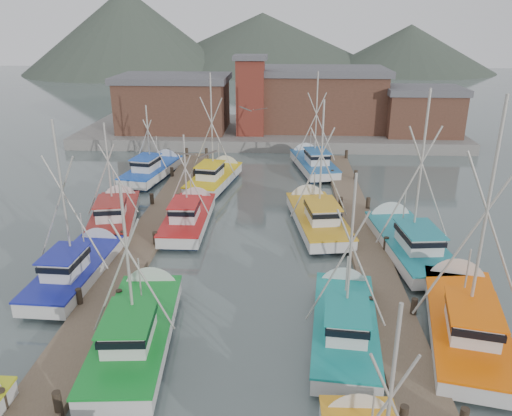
# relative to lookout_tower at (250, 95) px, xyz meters

# --- Properties ---
(ground) EXTENTS (260.00, 260.00, 0.00)m
(ground) POSITION_rel_lookout_tower_xyz_m (2.00, -33.00, -5.55)
(ground) COLOR #495755
(ground) RESTS_ON ground
(dock_left) EXTENTS (2.30, 46.00, 1.50)m
(dock_left) POSITION_rel_lookout_tower_xyz_m (-5.00, -28.96, -5.34)
(dock_left) COLOR brown
(dock_left) RESTS_ON ground
(dock_right) EXTENTS (2.30, 46.00, 1.50)m
(dock_right) POSITION_rel_lookout_tower_xyz_m (9.00, -28.96, -5.34)
(dock_right) COLOR brown
(dock_right) RESTS_ON ground
(quay) EXTENTS (44.00, 16.00, 1.20)m
(quay) POSITION_rel_lookout_tower_xyz_m (2.00, 4.00, -4.95)
(quay) COLOR gray
(quay) RESTS_ON ground
(shed_left) EXTENTS (12.72, 8.48, 6.20)m
(shed_left) POSITION_rel_lookout_tower_xyz_m (-9.00, 2.00, -1.21)
(shed_left) COLOR brown
(shed_left) RESTS_ON quay
(shed_center) EXTENTS (14.84, 9.54, 6.90)m
(shed_center) POSITION_rel_lookout_tower_xyz_m (8.00, 4.00, -0.86)
(shed_center) COLOR brown
(shed_center) RESTS_ON quay
(shed_right) EXTENTS (8.48, 6.36, 5.20)m
(shed_right) POSITION_rel_lookout_tower_xyz_m (19.00, 1.00, -1.71)
(shed_right) COLOR brown
(shed_right) RESTS_ON quay
(lookout_tower) EXTENTS (3.60, 3.60, 8.50)m
(lookout_tower) POSITION_rel_lookout_tower_xyz_m (0.00, 0.00, 0.00)
(lookout_tower) COLOR maroon
(lookout_tower) RESTS_ON quay
(distant_hills) EXTENTS (175.00, 140.00, 42.00)m
(distant_hills) POSITION_rel_lookout_tower_xyz_m (-10.76, 89.59, -5.55)
(distant_hills) COLOR #3A4438
(distant_hills) RESTS_ON ground
(boat_4) EXTENTS (3.64, 9.55, 8.41)m
(boat_4) POSITION_rel_lookout_tower_xyz_m (-2.46, -37.19, -4.87)
(boat_4) COLOR #0E1C31
(boat_4) RESTS_ON ground
(boat_5) EXTENTS (3.46, 8.92, 8.52)m
(boat_5) POSITION_rel_lookout_tower_xyz_m (6.64, -36.21, -4.87)
(boat_5) COLOR #0E1C31
(boat_5) RESTS_ON ground
(boat_6) EXTENTS (3.87, 8.62, 9.59)m
(boat_6) POSITION_rel_lookout_tower_xyz_m (-7.26, -31.84, -4.86)
(boat_6) COLOR #0E1C31
(boat_6) RESTS_ON ground
(boat_7) EXTENTS (4.94, 10.22, 11.72)m
(boat_7) POSITION_rel_lookout_tower_xyz_m (12.09, -35.69, -4.86)
(boat_7) COLOR #0E1C31
(boat_7) RESTS_ON ground
(boat_8) EXTENTS (2.97, 8.65, 7.20)m
(boat_8) POSITION_rel_lookout_tower_xyz_m (-2.61, -24.00, -4.88)
(boat_8) COLOR #0E1C31
(boat_8) RESTS_ON ground
(boat_9) EXTENTS (4.30, 9.75, 9.57)m
(boat_9) POSITION_rel_lookout_tower_xyz_m (6.08, -23.63, -4.87)
(boat_9) COLOR #0E1C31
(boat_9) RESTS_ON ground
(boat_10) EXTENTS (4.37, 9.28, 7.96)m
(boat_10) POSITION_rel_lookout_tower_xyz_m (-7.80, -24.04, -4.87)
(boat_10) COLOR #0E1C31
(boat_10) RESTS_ON ground
(boat_11) EXTENTS (4.36, 10.04, 10.86)m
(boat_11) POSITION_rel_lookout_tower_xyz_m (11.38, -27.41, -4.86)
(boat_11) COLOR #0E1C31
(boat_11) RESTS_ON ground
(boat_12) EXTENTS (4.17, 9.05, 10.14)m
(boat_12) POSITION_rel_lookout_tower_xyz_m (-1.99, -14.94, -4.86)
(boat_12) COLOR #0E1C31
(boat_12) RESTS_ON ground
(boat_13) EXTENTS (4.43, 9.36, 9.88)m
(boat_13) POSITION_rel_lookout_tower_xyz_m (6.49, -9.91, -4.87)
(boat_13) COLOR #0E1C31
(boat_13) RESTS_ON ground
(boat_14) EXTENTS (4.09, 9.09, 7.27)m
(boat_14) POSITION_rel_lookout_tower_xyz_m (-7.84, -13.01, -4.87)
(boat_14) COLOR #0E1C31
(boat_14) RESTS_ON ground
(gull_near) EXTENTS (1.49, 0.65, 0.24)m
(gull_near) POSITION_rel_lookout_tower_xyz_m (0.68, -38.53, 3.33)
(gull_near) COLOR gray
(gull_near) RESTS_ON ground
(gull_far) EXTENTS (1.50, 0.66, 0.24)m
(gull_far) POSITION_rel_lookout_tower_xyz_m (2.14, -29.53, 3.41)
(gull_far) COLOR gray
(gull_far) RESTS_ON ground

